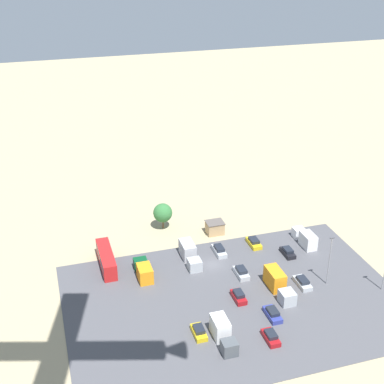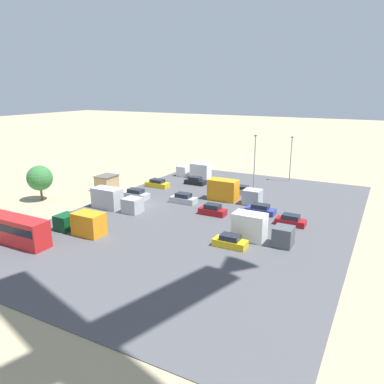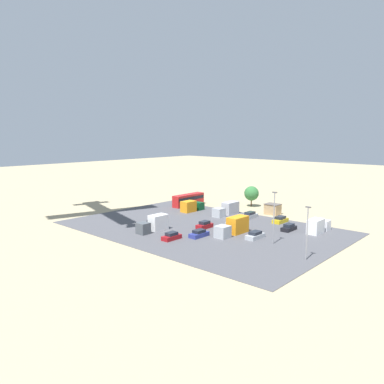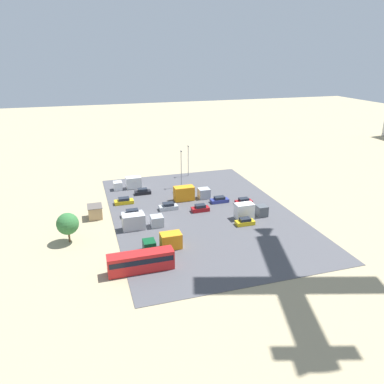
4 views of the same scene
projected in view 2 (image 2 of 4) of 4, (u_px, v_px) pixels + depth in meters
ground_plane at (144, 205)px, 60.59m from camera, size 400.00×400.00×0.00m
parking_lot_surface at (210, 216)px, 55.21m from camera, size 59.32×39.79×0.08m
shed_building at (107, 183)px, 69.19m from camera, size 3.82×3.17×2.81m
bus at (11, 228)px, 45.54m from camera, size 2.57×11.01×3.35m
parked_car_0 at (241, 190)px, 66.97m from camera, size 1.96×4.53×1.46m
parked_car_1 at (260, 210)px, 56.19m from camera, size 1.90×4.42×1.48m
parked_car_2 at (157, 184)px, 71.43m from camera, size 1.99×4.55×1.51m
parked_car_3 at (291, 221)px, 51.54m from camera, size 1.83×4.07×1.50m
parked_car_4 at (195, 181)px, 73.29m from camera, size 1.83×4.11×1.51m
parked_car_5 at (230, 242)px, 44.53m from camera, size 1.86×4.03×1.49m
parked_car_6 at (136, 194)px, 64.24m from camera, size 1.90×4.72×1.58m
parked_car_7 at (213, 210)px, 55.76m from camera, size 1.81×4.09×1.62m
parked_car_8 at (183, 199)px, 61.54m from camera, size 1.97×4.35×1.62m
parked_truck_0 at (259, 229)px, 45.89m from camera, size 2.41×7.40×3.38m
parked_truck_1 at (82, 223)px, 48.42m from camera, size 2.57×7.11×2.94m
parked_truck_2 at (196, 171)px, 78.82m from camera, size 2.35×7.33×3.09m
parked_truck_3 at (231, 192)px, 62.19m from camera, size 2.52×9.00×3.50m
parked_truck_4 at (114, 200)px, 58.15m from camera, size 2.51×8.44×3.20m
tree_near_shed at (40, 178)px, 62.34m from camera, size 4.20×4.20×5.95m
light_pole_lot_centre at (291, 157)px, 74.71m from camera, size 0.90×0.28×9.03m
light_pole_lot_edge at (255, 160)px, 69.15m from camera, size 0.90×0.28×10.01m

